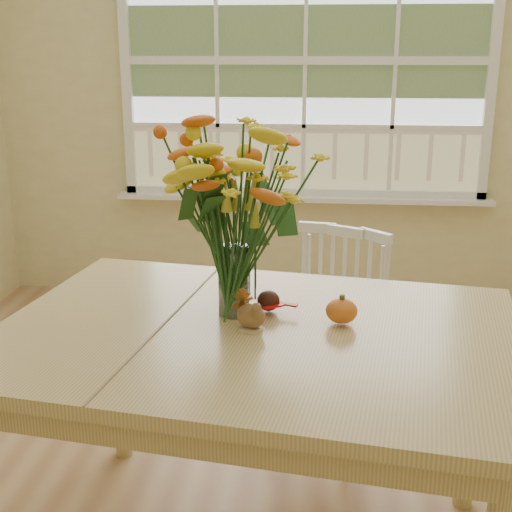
{
  "coord_description": "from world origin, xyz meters",
  "views": [
    {
      "loc": [
        0.11,
        -2.17,
        1.62
      ],
      "look_at": [
        -0.07,
        -0.28,
        1.04
      ],
      "focal_mm": 48.0,
      "sensor_mm": 36.0,
      "label": 1
    }
  ],
  "objects": [
    {
      "name": "wall_back",
      "position": [
        0.0,
        2.25,
        1.35
      ],
      "size": [
        4.0,
        0.02,
        2.7
      ],
      "primitive_type": "cube",
      "color": "#D0C285",
      "rests_on": "floor"
    },
    {
      "name": "turkey_figurine",
      "position": [
        -0.08,
        -0.31,
        0.87
      ],
      "size": [
        0.11,
        0.09,
        0.11
      ],
      "rotation": [
        0.0,
        0.0,
        -0.38
      ],
      "color": "#CCB78C",
      "rests_on": "dining_table"
    },
    {
      "name": "dining_table",
      "position": [
        -0.07,
        -0.3,
        0.73
      ],
      "size": [
        1.68,
        1.31,
        0.82
      ],
      "rotation": [
        0.0,
        0.0,
        -0.15
      ],
      "color": "tan",
      "rests_on": "floor"
    },
    {
      "name": "window",
      "position": [
        0.0,
        2.21,
        1.53
      ],
      "size": [
        2.42,
        0.12,
        1.74
      ],
      "color": "silver",
      "rests_on": "wall_back"
    },
    {
      "name": "flower_vase",
      "position": [
        -0.15,
        -0.18,
        1.15
      ],
      "size": [
        0.46,
        0.46,
        0.55
      ],
      "color": "white",
      "rests_on": "dining_table"
    },
    {
      "name": "windsor_chair",
      "position": [
        0.18,
        0.52,
        0.5
      ],
      "size": [
        0.54,
        0.54,
        0.89
      ],
      "rotation": [
        0.0,
        0.0,
        -0.46
      ],
      "color": "white",
      "rests_on": "floor"
    },
    {
      "name": "floor",
      "position": [
        0.0,
        0.0,
        -0.01
      ],
      "size": [
        4.0,
        4.5,
        0.01
      ],
      "primitive_type": "cube",
      "color": "#A67650",
      "rests_on": "ground"
    },
    {
      "name": "dark_gourd",
      "position": [
        -0.04,
        -0.15,
        0.85
      ],
      "size": [
        0.12,
        0.07,
        0.06
      ],
      "color": "#38160F",
      "rests_on": "dining_table"
    },
    {
      "name": "pumpkin",
      "position": [
        0.19,
        -0.23,
        0.86
      ],
      "size": [
        0.1,
        0.1,
        0.07
      ],
      "primitive_type": "ellipsoid",
      "color": "#D36218",
      "rests_on": "dining_table"
    }
  ]
}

